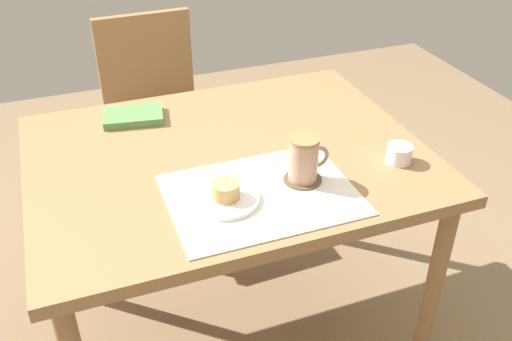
# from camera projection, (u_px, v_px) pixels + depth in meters

# --- Properties ---
(ground_plane) EXTENTS (4.40, 4.40, 0.02)m
(ground_plane) POSITION_uv_depth(u_px,v_px,m) (233.00, 332.00, 2.01)
(ground_plane) COLOR #846B4C
(dining_table) EXTENTS (1.10, 0.86, 0.73)m
(dining_table) POSITION_uv_depth(u_px,v_px,m) (228.00, 176.00, 1.65)
(dining_table) COLOR #997047
(dining_table) RESTS_ON ground_plane
(wooden_chair) EXTENTS (0.43, 0.43, 0.87)m
(wooden_chair) POSITION_uv_depth(u_px,v_px,m) (157.00, 113.00, 2.34)
(wooden_chair) COLOR #997047
(wooden_chair) RESTS_ON ground_plane
(placemat) EXTENTS (0.47, 0.35, 0.00)m
(placemat) POSITION_uv_depth(u_px,v_px,m) (262.00, 195.00, 1.44)
(placemat) COLOR silver
(placemat) RESTS_ON dining_table
(pastry_plate) EXTENTS (0.17, 0.17, 0.01)m
(pastry_plate) POSITION_uv_depth(u_px,v_px,m) (226.00, 199.00, 1.41)
(pastry_plate) COLOR white
(pastry_plate) RESTS_ON placemat
(pastry) EXTENTS (0.07, 0.07, 0.04)m
(pastry) POSITION_uv_depth(u_px,v_px,m) (226.00, 190.00, 1.39)
(pastry) COLOR #E0A860
(pastry) RESTS_ON pastry_plate
(coffee_coaster) EXTENTS (0.10, 0.10, 0.00)m
(coffee_coaster) POSITION_uv_depth(u_px,v_px,m) (303.00, 179.00, 1.49)
(coffee_coaster) COLOR brown
(coffee_coaster) RESTS_ON placemat
(coffee_mug) EXTENTS (0.11, 0.08, 0.12)m
(coffee_mug) POSITION_uv_depth(u_px,v_px,m) (305.00, 159.00, 1.45)
(coffee_mug) COLOR tan
(coffee_mug) RESTS_ON coffee_coaster
(sugar_bowl) EXTENTS (0.07, 0.07, 0.05)m
(sugar_bowl) POSITION_uv_depth(u_px,v_px,m) (399.00, 154.00, 1.56)
(sugar_bowl) COLOR white
(sugar_bowl) RESTS_ON dining_table
(small_book) EXTENTS (0.20, 0.15, 0.02)m
(small_book) POSITION_uv_depth(u_px,v_px,m) (133.00, 116.00, 1.77)
(small_book) COLOR #598C4C
(small_book) RESTS_ON dining_table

